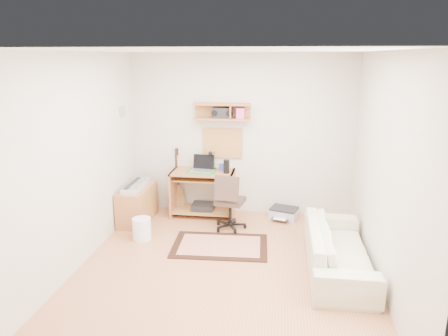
# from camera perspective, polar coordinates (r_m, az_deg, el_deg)

# --- Properties ---
(floor) EXTENTS (3.60, 4.00, 0.01)m
(floor) POSITION_cam_1_polar(r_m,az_deg,el_deg) (5.36, 0.07, -13.44)
(floor) COLOR #BE7B4F
(floor) RESTS_ON ground
(ceiling) EXTENTS (3.60, 4.00, 0.01)m
(ceiling) POSITION_cam_1_polar(r_m,az_deg,el_deg) (4.71, 0.08, 15.72)
(ceiling) COLOR white
(ceiling) RESTS_ON ground
(back_wall) EXTENTS (3.60, 0.01, 2.60)m
(back_wall) POSITION_cam_1_polar(r_m,az_deg,el_deg) (6.82, 2.35, 4.45)
(back_wall) COLOR beige
(back_wall) RESTS_ON ground
(left_wall) EXTENTS (0.01, 4.00, 2.60)m
(left_wall) POSITION_cam_1_polar(r_m,az_deg,el_deg) (5.41, -19.23, 0.84)
(left_wall) COLOR beige
(left_wall) RESTS_ON ground
(right_wall) EXTENTS (0.01, 4.00, 2.60)m
(right_wall) POSITION_cam_1_polar(r_m,az_deg,el_deg) (4.97, 21.16, -0.55)
(right_wall) COLOR beige
(right_wall) RESTS_ON ground
(wall_shelf) EXTENTS (0.90, 0.25, 0.26)m
(wall_shelf) POSITION_cam_1_polar(r_m,az_deg,el_deg) (6.66, -0.32, 7.70)
(wall_shelf) COLOR #AE6B3D
(wall_shelf) RESTS_ON back_wall
(cork_board) EXTENTS (0.64, 0.03, 0.49)m
(cork_board) POSITION_cam_1_polar(r_m,az_deg,el_deg) (6.85, -0.19, 3.41)
(cork_board) COLOR tan
(cork_board) RESTS_ON back_wall
(wall_photo) EXTENTS (0.02, 0.20, 0.15)m
(wall_photo) POSITION_cam_1_polar(r_m,az_deg,el_deg) (6.68, -13.64, 7.47)
(wall_photo) COLOR #4C8CBF
(wall_photo) RESTS_ON left_wall
(desk) EXTENTS (1.00, 0.55, 0.75)m
(desk) POSITION_cam_1_polar(r_m,az_deg,el_deg) (6.86, -2.89, -3.47)
(desk) COLOR #AE6B3D
(desk) RESTS_ON floor
(laptop) EXTENTS (0.37, 0.37, 0.26)m
(laptop) POSITION_cam_1_polar(r_m,az_deg,el_deg) (6.70, -3.07, 0.58)
(laptop) COLOR silver
(laptop) RESTS_ON desk
(speaker) EXTENTS (0.10, 0.10, 0.22)m
(speaker) POSITION_cam_1_polar(r_m,az_deg,el_deg) (6.62, 0.34, 0.21)
(speaker) COLOR black
(speaker) RESTS_ON desk
(desk_lamp) EXTENTS (0.10, 0.10, 0.31)m
(desk_lamp) POSITION_cam_1_polar(r_m,az_deg,el_deg) (6.82, -1.36, 1.06)
(desk_lamp) COLOR black
(desk_lamp) RESTS_ON desk
(pencil_cup) EXTENTS (0.08, 0.08, 0.11)m
(pencil_cup) POSITION_cam_1_polar(r_m,az_deg,el_deg) (6.79, -0.39, 0.14)
(pencil_cup) COLOR #3742A6
(pencil_cup) RESTS_ON desk
(boombox) EXTENTS (0.31, 0.14, 0.16)m
(boombox) POSITION_cam_1_polar(r_m,az_deg,el_deg) (6.66, -0.21, 7.52)
(boombox) COLOR black
(boombox) RESTS_ON wall_shelf
(rug) EXTENTS (1.34, 0.93, 0.02)m
(rug) POSITION_cam_1_polar(r_m,az_deg,el_deg) (5.89, -0.55, -10.50)
(rug) COLOR beige
(rug) RESTS_ON floor
(task_chair) EXTENTS (0.52, 0.52, 0.89)m
(task_chair) POSITION_cam_1_polar(r_m,az_deg,el_deg) (6.30, 0.87, -4.49)
(task_chair) COLOR #3A2A22
(task_chair) RESTS_ON floor
(cabinet) EXTENTS (0.40, 0.90, 0.55)m
(cabinet) POSITION_cam_1_polar(r_m,az_deg,el_deg) (6.81, -11.69, -4.81)
(cabinet) COLOR #AE6B3D
(cabinet) RESTS_ON floor
(music_keyboard) EXTENTS (0.24, 0.76, 0.07)m
(music_keyboard) POSITION_cam_1_polar(r_m,az_deg,el_deg) (6.71, -11.83, -2.34)
(music_keyboard) COLOR #B2B5BA
(music_keyboard) RESTS_ON cabinet
(guitar) EXTENTS (0.32, 0.25, 1.07)m
(guitar) POSITION_cam_1_polar(r_m,az_deg,el_deg) (7.04, -6.56, -1.70)
(guitar) COLOR #98642E
(guitar) RESTS_ON floor
(waste_basket) EXTENTS (0.35, 0.35, 0.32)m
(waste_basket) POSITION_cam_1_polar(r_m,az_deg,el_deg) (6.16, -11.10, -8.11)
(waste_basket) COLOR white
(waste_basket) RESTS_ON floor
(printer) EXTENTS (0.51, 0.45, 0.16)m
(printer) POSITION_cam_1_polar(r_m,az_deg,el_deg) (6.90, 8.16, -6.06)
(printer) COLOR #A5A8AA
(printer) RESTS_ON floor
(sofa) EXTENTS (0.54, 1.85, 0.72)m
(sofa) POSITION_cam_1_polar(r_m,az_deg,el_deg) (5.36, 15.33, -9.64)
(sofa) COLOR beige
(sofa) RESTS_ON floor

